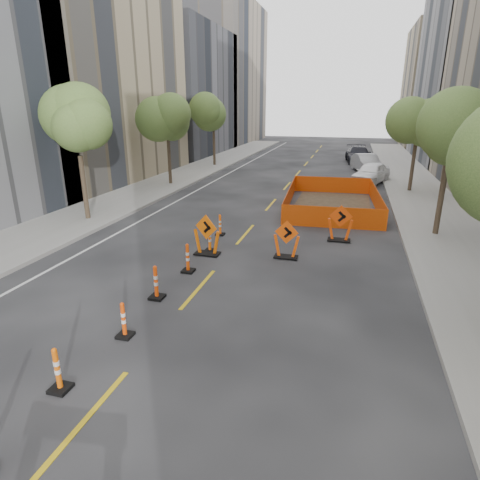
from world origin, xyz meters
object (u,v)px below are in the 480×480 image
(channelizer_2, at_px, (57,369))
(channelizer_6, at_px, (210,239))
(channelizer_5, at_px, (188,258))
(channelizer_7, at_px, (220,225))
(chevron_sign_left, at_px, (207,235))
(parked_car_near, at_px, (371,173))
(channelizer_3, at_px, (124,320))
(parked_car_mid, at_px, (366,163))
(channelizer_4, at_px, (156,282))
(chevron_sign_right, at_px, (340,223))
(chevron_sign_center, at_px, (287,239))
(parked_car_far, at_px, (358,155))

(channelizer_2, distance_m, channelizer_6, 8.76)
(channelizer_2, height_order, channelizer_5, channelizer_5)
(channelizer_7, height_order, chevron_sign_left, chevron_sign_left)
(channelizer_6, distance_m, parked_car_near, 18.67)
(channelizer_2, relative_size, channelizer_7, 1.05)
(channelizer_2, relative_size, channelizer_6, 0.97)
(channelizer_3, xyz_separation_m, channelizer_5, (-0.06, 4.38, 0.05))
(chevron_sign_left, height_order, parked_car_mid, chevron_sign_left)
(channelizer_4, xyz_separation_m, channelizer_6, (0.18, 4.38, -0.02))
(channelizer_7, bearing_deg, chevron_sign_right, 6.39)
(channelizer_3, bearing_deg, channelizer_6, 90.08)
(channelizer_7, bearing_deg, channelizer_5, -86.95)
(chevron_sign_center, distance_m, parked_car_near, 17.67)
(chevron_sign_right, bearing_deg, parked_car_near, 79.21)
(channelizer_3, height_order, parked_car_near, parked_car_near)
(channelizer_6, height_order, chevron_sign_left, chevron_sign_left)
(parked_car_mid, xyz_separation_m, parked_car_far, (-0.68, 6.19, 0.04))
(chevron_sign_left, xyz_separation_m, chevron_sign_center, (3.09, 0.49, -0.07))
(channelizer_5, distance_m, chevron_sign_left, 1.85)
(channelizer_2, xyz_separation_m, chevron_sign_right, (5.23, 11.53, 0.30))
(chevron_sign_center, xyz_separation_m, parked_car_far, (2.71, 28.74, 0.06))
(channelizer_7, distance_m, chevron_sign_right, 5.34)
(channelizer_4, bearing_deg, channelizer_2, -90.46)
(parked_car_near, relative_size, parked_car_mid, 0.96)
(channelizer_6, bearing_deg, parked_car_mid, 74.00)
(channelizer_2, distance_m, channelizer_7, 10.94)
(parked_car_mid, height_order, parked_car_far, parked_car_far)
(channelizer_3, distance_m, channelizer_5, 4.38)
(channelizer_6, bearing_deg, channelizer_7, 97.36)
(channelizer_3, distance_m, chevron_sign_left, 6.21)
(parked_car_mid, relative_size, parked_car_far, 0.84)
(channelizer_4, relative_size, chevron_sign_center, 0.72)
(channelizer_2, height_order, channelizer_4, channelizer_4)
(chevron_sign_right, bearing_deg, channelizer_7, -177.74)
(parked_car_far, bearing_deg, channelizer_3, -105.12)
(chevron_sign_left, relative_size, chevron_sign_center, 1.09)
(channelizer_2, bearing_deg, chevron_sign_left, 88.44)
(channelizer_7, bearing_deg, chevron_sign_center, -31.34)
(channelizer_4, relative_size, parked_car_far, 0.19)
(parked_car_mid, bearing_deg, parked_car_far, 80.85)
(channelizer_5, height_order, channelizer_7, channelizer_5)
(channelizer_4, height_order, chevron_sign_right, chevron_sign_right)
(channelizer_2, xyz_separation_m, parked_car_near, (6.95, 26.17, 0.27))
(channelizer_5, bearing_deg, channelizer_6, 88.70)
(channelizer_4, relative_size, channelizer_6, 1.04)
(channelizer_7, xyz_separation_m, chevron_sign_left, (0.29, -2.55, 0.34))
(chevron_sign_right, distance_m, parked_car_far, 26.10)
(channelizer_5, height_order, chevron_sign_center, chevron_sign_center)
(channelizer_5, distance_m, chevron_sign_right, 7.10)
(channelizer_4, height_order, parked_car_near, parked_car_near)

